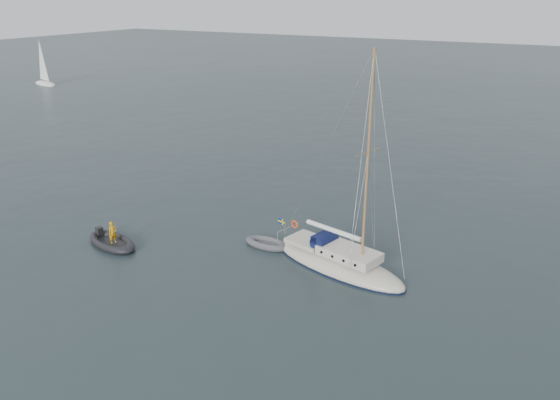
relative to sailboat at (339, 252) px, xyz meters
The scene contains 5 objects.
ground 2.49m from the sailboat, 126.39° to the right, with size 300.00×300.00×0.00m, color black.
sailboat is the anchor object (origin of this frame).
dinghy 4.88m from the sailboat, behind, with size 2.83×1.28×0.41m.
rib 13.57m from the sailboat, 163.33° to the right, with size 3.94×1.79×1.57m.
distant_yacht_a 75.01m from the sailboat, 152.22° to the left, with size 6.00×3.20×7.96m.
Camera 1 is at (11.35, -22.96, 14.18)m, focal length 35.00 mm.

